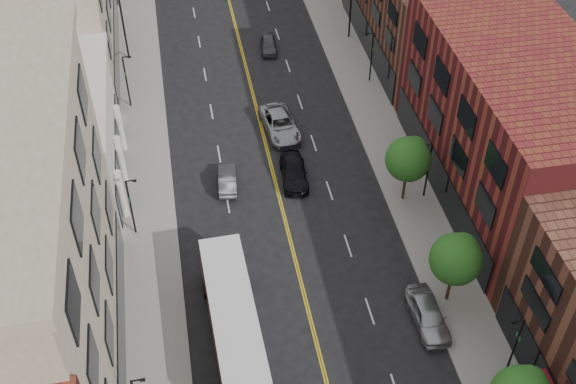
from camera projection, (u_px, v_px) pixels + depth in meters
sidewalk_left at (144, 139)px, 60.92m from camera, size 4.00×110.00×0.15m
sidewalk_right at (373, 114)px, 63.57m from camera, size 4.00×110.00×0.15m
bldg_l_tanoffice at (3, 277)px, 38.04m from camera, size 10.00×22.00×18.00m
bldg_l_white at (46, 141)px, 54.44m from camera, size 10.00×14.00×8.00m
bldg_r_mid at (513, 126)px, 52.53m from camera, size 10.00×22.00×12.00m
bldg_r_far_a at (421, 2)px, 68.38m from camera, size 10.00×20.00×10.00m
tree_r_2 at (457, 257)px, 45.62m from camera, size 3.40×3.40×5.59m
tree_r_3 at (409, 158)px, 52.84m from camera, size 3.40×3.40×5.59m
lamp_l_2 at (131, 204)px, 50.88m from camera, size 0.81×0.55×5.05m
lamp_l_3 at (127, 79)px, 62.44m from camera, size 0.81×0.55×5.05m
lamp_r_1 at (515, 343)px, 42.23m from camera, size 0.81×0.55×5.05m
lamp_r_2 at (428, 168)px, 53.79m from camera, size 0.81×0.55×5.05m
lamp_r_3 at (371, 54)px, 65.35m from camera, size 0.81×0.55×5.05m
signal_mast_left at (130, 15)px, 67.17m from camera, size 4.49×0.18×7.20m
city_bus at (234, 324)px, 44.53m from camera, size 3.34×12.76×3.26m
car_parked_far at (428, 315)px, 46.41m from camera, size 2.02×4.85×1.64m
car_lane_behind at (227, 179)px, 56.30m from camera, size 1.71×4.02×1.29m
car_lane_a at (294, 172)px, 56.84m from camera, size 2.29×5.00×1.42m
car_lane_b at (280, 124)px, 61.28m from camera, size 3.25×5.99×1.59m
car_lane_c at (268, 44)px, 71.00m from camera, size 1.87×3.92×1.29m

